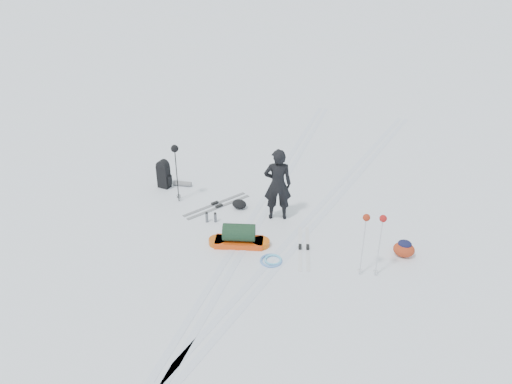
% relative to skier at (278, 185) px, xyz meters
% --- Properties ---
extents(ground, '(200.00, 200.00, 0.00)m').
position_rel_skier_xyz_m(ground, '(-0.40, -0.77, -0.91)').
color(ground, silver).
rests_on(ground, ground).
extents(ski_tracks, '(3.38, 17.97, 0.01)m').
position_rel_skier_xyz_m(ski_tracks, '(0.21, 0.10, -0.90)').
color(ski_tracks, silver).
rests_on(ski_tracks, ground).
extents(skier, '(0.78, 0.65, 1.82)m').
position_rel_skier_xyz_m(skier, '(0.00, 0.00, 0.00)').
color(skier, black).
rests_on(skier, ground).
extents(pulk_sled, '(1.42, 0.79, 0.52)m').
position_rel_skier_xyz_m(pulk_sled, '(-0.39, -1.42, -0.71)').
color(pulk_sled, '#D7410C').
rests_on(pulk_sled, ground).
extents(expedition_rucksack, '(0.84, 0.48, 0.80)m').
position_rel_skier_xyz_m(expedition_rucksack, '(-3.32, 0.39, -0.54)').
color(expedition_rucksack, black).
rests_on(expedition_rucksack, ground).
extents(ski_poles_black, '(0.19, 0.20, 1.55)m').
position_rel_skier_xyz_m(ski_poles_black, '(-2.65, -0.14, 0.36)').
color(ski_poles_black, black).
rests_on(ski_poles_black, ground).
extents(ski_poles_silver, '(0.45, 0.23, 1.44)m').
position_rel_skier_xyz_m(ski_poles_silver, '(2.48, -1.43, 0.30)').
color(ski_poles_silver, silver).
rests_on(ski_poles_silver, ground).
extents(touring_skis_grey, '(1.16, 1.78, 0.07)m').
position_rel_skier_xyz_m(touring_skis_grey, '(-1.60, -0.04, -0.89)').
color(touring_skis_grey, gray).
rests_on(touring_skis_grey, ground).
extents(touring_skis_white, '(0.75, 1.69, 0.06)m').
position_rel_skier_xyz_m(touring_skis_white, '(0.99, -1.01, -0.89)').
color(touring_skis_white, silver).
rests_on(touring_skis_white, ground).
extents(rope_coil, '(0.63, 0.63, 0.06)m').
position_rel_skier_xyz_m(rope_coil, '(0.50, -1.73, -0.88)').
color(rope_coil, '#5589D0').
rests_on(rope_coil, ground).
extents(small_daypack, '(0.50, 0.40, 0.39)m').
position_rel_skier_xyz_m(small_daypack, '(3.07, -0.49, -0.72)').
color(small_daypack, maroon).
rests_on(small_daypack, ground).
extents(thermos_pair, '(0.28, 0.17, 0.27)m').
position_rel_skier_xyz_m(thermos_pair, '(-1.40, -0.78, -0.78)').
color(thermos_pair, '#55575C').
rests_on(thermos_pair, ground).
extents(stuff_sack, '(0.45, 0.41, 0.23)m').
position_rel_skier_xyz_m(stuff_sack, '(-1.03, 0.07, -0.79)').
color(stuff_sack, black).
rests_on(stuff_sack, ground).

